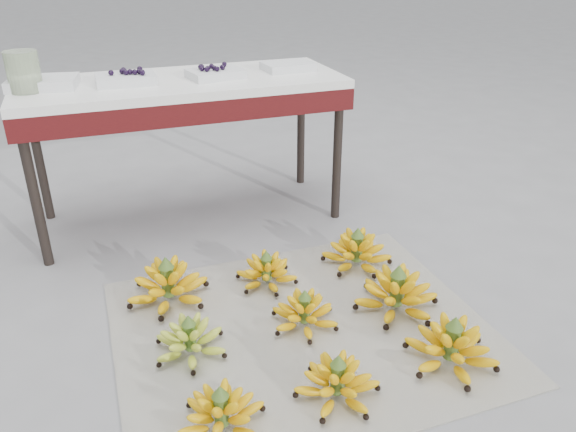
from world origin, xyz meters
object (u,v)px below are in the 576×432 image
object	(u,v)px
bunch_back_left	(168,285)
bunch_back_center	(267,272)
vendor_table	(183,96)
bunch_mid_right	(397,294)
newspaper_mat	(302,330)
bunch_mid_center	(305,313)
bunch_front_left	(221,414)
tray_far_right	(288,66)
tray_left	(126,78)
tray_right	(215,73)
bunch_back_right	(357,252)
bunch_front_right	(451,347)
bunch_mid_left	(190,340)
bunch_front_center	(337,382)
tray_far_left	(43,83)
glass_jar	(23,72)

from	to	relation	value
bunch_back_left	bunch_back_center	distance (m)	0.38
vendor_table	bunch_mid_right	bearing A→B (deg)	-62.09
newspaper_mat	bunch_back_left	bearing A→B (deg)	139.92
bunch_mid_center	newspaper_mat	bearing A→B (deg)	-138.88
bunch_front_left	bunch_mid_right	size ratio (longest dim) A/B	0.62
bunch_back_left	tray_far_right	bearing A→B (deg)	62.99
tray_left	tray_right	size ratio (longest dim) A/B	0.95
bunch_back_center	vendor_table	world-z (taller)	vendor_table
bunch_mid_right	bunch_back_right	xyz separation A→B (m)	(0.01, 0.33, -0.00)
bunch_front_right	tray_far_right	world-z (taller)	tray_far_right
bunch_mid_left	bunch_mid_center	xyz separation A→B (m)	(0.40, 0.01, -0.00)
bunch_back_left	vendor_table	bearing A→B (deg)	91.05
bunch_front_center	bunch_back_center	distance (m)	0.65
bunch_back_right	tray_far_left	xyz separation A→B (m)	(-1.10, 0.70, 0.63)
tray_left	bunch_front_center	bearing A→B (deg)	-73.60
bunch_mid_center	bunch_back_left	xyz separation A→B (m)	(-0.42, 0.32, 0.01)
bunch_mid_right	newspaper_mat	bearing A→B (deg)	154.67
glass_jar	vendor_table	bearing A→B (deg)	2.59
bunch_back_left	bunch_back_center	size ratio (longest dim) A/B	1.46
bunch_front_right	tray_right	distance (m)	1.49
bunch_front_left	newspaper_mat	bearing A→B (deg)	43.22
bunch_mid_left	tray_far_left	distance (m)	1.25
tray_far_right	bunch_front_center	bearing A→B (deg)	-104.09
newspaper_mat	tray_left	distance (m)	1.28
tray_far_left	bunch_front_center	bearing A→B (deg)	-62.29
bunch_back_right	tray_far_left	distance (m)	1.45
bunch_front_right	bunch_back_right	xyz separation A→B (m)	(-0.01, 0.64, -0.00)
bunch_back_right	tray_right	size ratio (longest dim) A/B	1.39
newspaper_mat	bunch_front_left	world-z (taller)	bunch_front_left
tray_right	bunch_mid_center	bearing A→B (deg)	-86.97
tray_far_left	bunch_mid_left	bearing A→B (deg)	-71.03
bunch_back_right	bunch_front_center	bearing A→B (deg)	-139.51
bunch_front_center	glass_jar	xyz separation A→B (m)	(-0.77, 1.31, 0.69)
bunch_back_right	tray_far_right	world-z (taller)	tray_far_right
bunch_back_center	tray_far_right	bearing A→B (deg)	57.26
bunch_front_left	vendor_table	size ratio (longest dim) A/B	0.18
bunch_mid_left	bunch_back_left	xyz separation A→B (m)	(-0.02, 0.33, 0.01)
bunch_mid_left	bunch_back_left	size ratio (longest dim) A/B	0.80
tray_right	tray_far_right	bearing A→B (deg)	7.55
bunch_mid_left	tray_left	distance (m)	1.17
bunch_front_center	vendor_table	size ratio (longest dim) A/B	0.23
bunch_mid_right	glass_jar	size ratio (longest dim) A/B	2.54
bunch_front_right	vendor_table	distance (m)	1.53
tray_right	bunch_mid_right	bearing A→B (deg)	-67.96
bunch_back_right	tray_right	world-z (taller)	tray_right
bunch_mid_left	bunch_mid_right	bearing A→B (deg)	-20.05
bunch_back_right	bunch_back_left	bearing A→B (deg)	160.35
bunch_front_left	bunch_mid_center	world-z (taller)	bunch_front_left
tray_left	bunch_front_left	bearing A→B (deg)	-88.06
bunch_mid_left	tray_far_right	size ratio (longest dim) A/B	1.31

